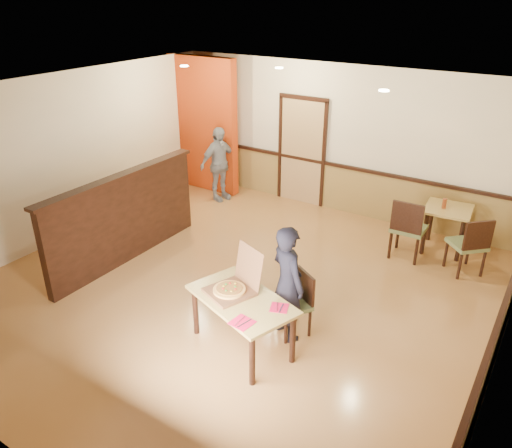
{
  "coord_description": "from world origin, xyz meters",
  "views": [
    {
      "loc": [
        3.62,
        -5.07,
        4.03
      ],
      "look_at": [
        0.35,
        0.0,
        1.14
      ],
      "focal_mm": 35.0,
      "sensor_mm": 36.0,
      "label": 1
    }
  ],
  "objects_px": {
    "diner": "(288,283)",
    "passerby": "(219,164)",
    "main_table": "(242,306)",
    "diner_chair": "(296,301)",
    "side_table": "(447,218)",
    "side_chair_left": "(408,227)",
    "pizza_box": "(233,287)",
    "side_chair_right": "(470,244)",
    "condiment": "(444,203)"
  },
  "relations": [
    {
      "from": "side_chair_left",
      "to": "diner_chair",
      "type": "bearing_deg",
      "value": 76.02
    },
    {
      "from": "main_table",
      "to": "side_chair_right",
      "type": "bearing_deg",
      "value": 78.79
    },
    {
      "from": "main_table",
      "to": "side_chair_left",
      "type": "distance_m",
      "value": 3.42
    },
    {
      "from": "diner",
      "to": "condiment",
      "type": "distance_m",
      "value": 3.5
    },
    {
      "from": "passerby",
      "to": "condiment",
      "type": "distance_m",
      "value": 4.42
    },
    {
      "from": "diner",
      "to": "condiment",
      "type": "relative_size",
      "value": 9.12
    },
    {
      "from": "diner_chair",
      "to": "side_chair_right",
      "type": "distance_m",
      "value": 3.08
    },
    {
      "from": "main_table",
      "to": "pizza_box",
      "type": "bearing_deg",
      "value": 178.75
    },
    {
      "from": "condiment",
      "to": "side_chair_right",
      "type": "bearing_deg",
      "value": -43.91
    },
    {
      "from": "side_table",
      "to": "diner",
      "type": "relative_size",
      "value": 0.51
    },
    {
      "from": "diner_chair",
      "to": "side_chair_right",
      "type": "xyz_separation_m",
      "value": [
        1.53,
        2.67,
        0.07
      ]
    },
    {
      "from": "main_table",
      "to": "side_chair_right",
      "type": "xyz_separation_m",
      "value": [
        1.92,
        3.31,
        -0.08
      ]
    },
    {
      "from": "side_chair_right",
      "to": "condiment",
      "type": "relative_size",
      "value": 5.72
    },
    {
      "from": "passerby",
      "to": "pizza_box",
      "type": "height_order",
      "value": "passerby"
    },
    {
      "from": "side_chair_left",
      "to": "side_chair_right",
      "type": "distance_m",
      "value": 0.95
    },
    {
      "from": "side_chair_right",
      "to": "side_table",
      "type": "xyz_separation_m",
      "value": [
        -0.5,
        0.6,
        0.07
      ]
    },
    {
      "from": "diner_chair",
      "to": "condiment",
      "type": "xyz_separation_m",
      "value": [
        0.95,
        3.22,
        0.39
      ]
    },
    {
      "from": "side_table",
      "to": "diner",
      "type": "height_order",
      "value": "diner"
    },
    {
      "from": "side_chair_left",
      "to": "condiment",
      "type": "xyz_separation_m",
      "value": [
        0.38,
        0.58,
        0.29
      ]
    },
    {
      "from": "side_chair_right",
      "to": "pizza_box",
      "type": "distance_m",
      "value": 3.86
    },
    {
      "from": "pizza_box",
      "to": "condiment",
      "type": "xyz_separation_m",
      "value": [
        1.51,
        3.8,
        0.07
      ]
    },
    {
      "from": "condiment",
      "to": "main_table",
      "type": "bearing_deg",
      "value": -109.22
    },
    {
      "from": "diner_chair",
      "to": "pizza_box",
      "type": "relative_size",
      "value": 1.16
    },
    {
      "from": "main_table",
      "to": "diner",
      "type": "bearing_deg",
      "value": 75.65
    },
    {
      "from": "diner_chair",
      "to": "side_chair_left",
      "type": "relative_size",
      "value": 0.81
    },
    {
      "from": "diner",
      "to": "condiment",
      "type": "bearing_deg",
      "value": -80.08
    },
    {
      "from": "diner",
      "to": "side_table",
      "type": "bearing_deg",
      "value": -80.95
    },
    {
      "from": "diner",
      "to": "side_chair_right",
      "type": "bearing_deg",
      "value": -92.76
    },
    {
      "from": "main_table",
      "to": "passerby",
      "type": "height_order",
      "value": "passerby"
    },
    {
      "from": "passerby",
      "to": "main_table",
      "type": "bearing_deg",
      "value": -125.05
    },
    {
      "from": "side_table",
      "to": "condiment",
      "type": "distance_m",
      "value": 0.28
    },
    {
      "from": "side_chair_right",
      "to": "condiment",
      "type": "bearing_deg",
      "value": -88.17
    },
    {
      "from": "diner_chair",
      "to": "side_table",
      "type": "distance_m",
      "value": 3.43
    },
    {
      "from": "side_chair_left",
      "to": "passerby",
      "type": "bearing_deg",
      "value": -7.11
    },
    {
      "from": "diner",
      "to": "passerby",
      "type": "relative_size",
      "value": 1.0
    },
    {
      "from": "side_table",
      "to": "passerby",
      "type": "height_order",
      "value": "passerby"
    },
    {
      "from": "side_chair_left",
      "to": "side_table",
      "type": "bearing_deg",
      "value": -127.2
    },
    {
      "from": "passerby",
      "to": "side_table",
      "type": "bearing_deg",
      "value": -71.9
    },
    {
      "from": "diner_chair",
      "to": "pizza_box",
      "type": "distance_m",
      "value": 0.86
    },
    {
      "from": "main_table",
      "to": "condiment",
      "type": "bearing_deg",
      "value": 89.66
    },
    {
      "from": "side_table",
      "to": "pizza_box",
      "type": "bearing_deg",
      "value": -112.37
    },
    {
      "from": "main_table",
      "to": "side_chair_left",
      "type": "bearing_deg",
      "value": 92.43
    },
    {
      "from": "diner_chair",
      "to": "side_table",
      "type": "relative_size",
      "value": 1.08
    },
    {
      "from": "side_table",
      "to": "diner",
      "type": "bearing_deg",
      "value": -107.69
    },
    {
      "from": "main_table",
      "to": "diner_chair",
      "type": "distance_m",
      "value": 0.76
    },
    {
      "from": "main_table",
      "to": "diner",
      "type": "xyz_separation_m",
      "value": [
        0.33,
        0.51,
        0.16
      ]
    },
    {
      "from": "side_chair_right",
      "to": "passerby",
      "type": "bearing_deg",
      "value": -48.39
    },
    {
      "from": "main_table",
      "to": "side_table",
      "type": "distance_m",
      "value": 4.16
    },
    {
      "from": "pizza_box",
      "to": "condiment",
      "type": "height_order",
      "value": "pizza_box"
    },
    {
      "from": "side_chair_right",
      "to": "side_chair_left",
      "type": "bearing_deg",
      "value": -42.71
    }
  ]
}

